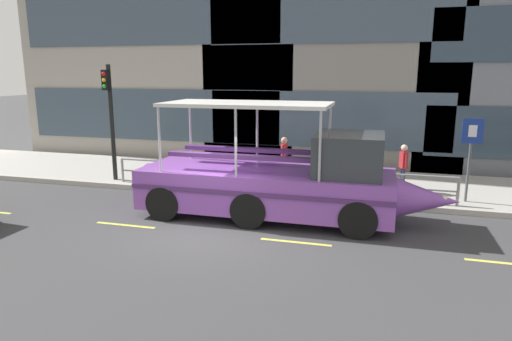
{
  "coord_description": "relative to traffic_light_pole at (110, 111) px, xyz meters",
  "views": [
    {
      "loc": [
        4.3,
        -10.95,
        4.17
      ],
      "look_at": [
        0.78,
        1.69,
        1.3
      ],
      "focal_mm": 31.7,
      "sensor_mm": 36.0,
      "label": 1
    }
  ],
  "objects": [
    {
      "name": "lane_centreline",
      "position": [
        5.31,
        -4.04,
        -2.75
      ],
      "size": [
        25.8,
        0.12,
        0.01
      ],
      "color": "#DBD64C",
      "rests_on": "ground_plane"
    },
    {
      "name": "curb_guardrail",
      "position": [
        6.22,
        -0.17,
        -1.98
      ],
      "size": [
        11.59,
        0.09,
        0.9
      ],
      "color": "gray",
      "rests_on": "sidewalk"
    },
    {
      "name": "pedestrian_near_bow",
      "position": [
        10.4,
        1.2,
        -1.6
      ],
      "size": [
        0.28,
        0.43,
        1.61
      ],
      "color": "#1E2338",
      "rests_on": "sidewalk"
    },
    {
      "name": "duck_tour_boat",
      "position": [
        6.99,
        -2.23,
        -1.67
      ],
      "size": [
        9.06,
        2.51,
        3.33
      ],
      "color": "purple",
      "rests_on": "ground_plane"
    },
    {
      "name": "ground_plane",
      "position": [
        5.31,
        -3.62,
        -2.75
      ],
      "size": [
        120.0,
        120.0,
        0.0
      ],
      "primitive_type": "plane",
      "color": "#3D3D3F"
    },
    {
      "name": "sidewalk",
      "position": [
        5.31,
        1.98,
        -2.66
      ],
      "size": [
        32.0,
        4.8,
        0.18
      ],
      "primitive_type": "cube",
      "color": "#A8A59E",
      "rests_on": "ground_plane"
    },
    {
      "name": "pedestrian_mid_left",
      "position": [
        6.29,
        1.13,
        -1.54
      ],
      "size": [
        0.3,
        0.46,
        1.71
      ],
      "color": "#1E2338",
      "rests_on": "sidewalk"
    },
    {
      "name": "traffic_light_pole",
      "position": [
        0.0,
        0.0,
        0.0
      ],
      "size": [
        0.24,
        0.46,
        4.26
      ],
      "color": "black",
      "rests_on": "sidewalk"
    },
    {
      "name": "curb_edge",
      "position": [
        5.31,
        -0.51,
        -2.66
      ],
      "size": [
        32.0,
        0.18,
        0.18
      ],
      "primitive_type": "cube",
      "color": "#B2ADA3",
      "rests_on": "ground_plane"
    },
    {
      "name": "parking_sign",
      "position": [
        12.3,
        0.36,
        -0.8
      ],
      "size": [
        0.6,
        0.12,
        2.62
      ],
      "color": "#4C4F54",
      "rests_on": "sidewalk"
    }
  ]
}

